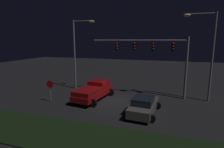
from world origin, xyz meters
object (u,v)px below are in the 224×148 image
object	(u,v)px
car_sedan	(144,105)
street_lamp_right	(207,46)
street_lamp_left	(78,47)
pickup_truck	(94,90)
traffic_signal_gantry	(154,51)
stop_sign	(50,87)

from	to	relation	value
car_sedan	street_lamp_right	xyz separation A→B (m)	(5.19, 5.37, 4.78)
street_lamp_right	street_lamp_left	bearing A→B (deg)	179.11
street_lamp_left	street_lamp_right	xyz separation A→B (m)	(14.17, -0.22, 0.16)
pickup_truck	car_sedan	size ratio (longest dim) A/B	1.24
traffic_signal_gantry	street_lamp_right	xyz separation A→B (m)	(5.07, 0.02, 0.49)
traffic_signal_gantry	stop_sign	distance (m)	11.32
pickup_truck	street_lamp_left	size ratio (longest dim) A/B	0.66
pickup_truck	stop_sign	world-z (taller)	stop_sign
traffic_signal_gantry	street_lamp_right	size ratio (longest dim) A/B	1.17
pickup_truck	street_lamp_right	bearing A→B (deg)	-67.74
street_lamp_left	car_sedan	bearing A→B (deg)	-31.91
street_lamp_right	stop_sign	xyz separation A→B (m)	(-14.48, -5.26, -3.96)
car_sedan	street_lamp_left	xyz separation A→B (m)	(-8.98, 5.59, 4.62)
pickup_truck	street_lamp_right	distance (m)	11.99
pickup_truck	street_lamp_right	world-z (taller)	street_lamp_right
stop_sign	car_sedan	bearing A→B (deg)	-0.64
pickup_truck	traffic_signal_gantry	size ratio (longest dim) A/B	0.54
stop_sign	pickup_truck	bearing A→B (deg)	30.45
pickup_truck	street_lamp_right	size ratio (longest dim) A/B	0.64
street_lamp_left	pickup_truck	bearing A→B (deg)	-43.09
traffic_signal_gantry	street_lamp_right	bearing A→B (deg)	0.21
street_lamp_left	street_lamp_right	bearing A→B (deg)	-0.89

